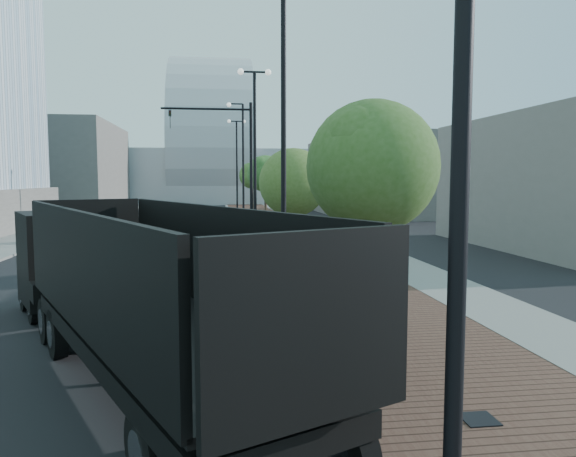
{
  "coord_description": "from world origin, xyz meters",
  "views": [
    {
      "loc": [
        -1.43,
        -6.36,
        3.68
      ],
      "look_at": [
        1.0,
        12.0,
        2.0
      ],
      "focal_mm": 34.06,
      "sensor_mm": 36.0,
      "label": 1
    }
  ],
  "objects": [
    {
      "name": "concrete_strip",
      "position": [
        6.2,
        40.0,
        0.07
      ],
      "size": [
        2.4,
        140.0,
        0.13
      ],
      "primitive_type": "cube",
      "color": "slate",
      "rests_on": "ground"
    },
    {
      "name": "streetlight_3",
      "position": [
        0.49,
        34.0,
        4.34
      ],
      "size": [
        1.44,
        0.56,
        9.21
      ],
      "color": "black",
      "rests_on": "ground"
    },
    {
      "name": "utility_cover_1",
      "position": [
        2.4,
        8.0,
        0.13
      ],
      "size": [
        0.5,
        0.5,
        0.02
      ],
      "primitive_type": "cube",
      "color": "black",
      "rests_on": "sidewalk"
    },
    {
      "name": "tree_2",
      "position": [
        1.65,
        27.02,
        3.99
      ],
      "size": [
        2.31,
        2.25,
        5.14
      ],
      "color": "#382619",
      "rests_on": "ground"
    },
    {
      "name": "convention_center",
      "position": [
        -2.0,
        85.0,
        6.0
      ],
      "size": [
        50.0,
        30.0,
        50.0
      ],
      "color": "#ACB1B6",
      "rests_on": "ground"
    },
    {
      "name": "streetlight_4",
      "position": [
        0.6,
        46.0,
        4.82
      ],
      "size": [
        1.72,
        0.56,
        9.28
      ],
      "color": "black",
      "rests_on": "ground"
    },
    {
      "name": "tree_0",
      "position": [
        1.65,
        4.02,
        3.91
      ],
      "size": [
        2.6,
        2.59,
        5.22
      ],
      "color": "#382619",
      "rests_on": "ground"
    },
    {
      "name": "dark_car_mid",
      "position": [
        -6.48,
        40.52,
        0.7
      ],
      "size": [
        3.57,
        5.45,
        1.39
      ],
      "primitive_type": "imported",
      "rotation": [
        0.0,
        0.0,
        -0.27
      ],
      "color": "black",
      "rests_on": "ground"
    },
    {
      "name": "dark_car_far",
      "position": [
        -2.5,
        35.61,
        0.77
      ],
      "size": [
        4.17,
        5.7,
        1.53
      ],
      "primitive_type": "imported",
      "rotation": [
        0.0,
        0.0,
        -0.43
      ],
      "color": "black",
      "rests_on": "ground"
    },
    {
      "name": "streetlight_1",
      "position": [
        0.49,
        10.0,
        4.34
      ],
      "size": [
        1.44,
        0.56,
        9.21
      ],
      "color": "black",
      "rests_on": "ground"
    },
    {
      "name": "tree_3",
      "position": [
        1.65,
        39.02,
        3.95
      ],
      "size": [
        2.26,
        2.19,
        5.07
      ],
      "color": "#382619",
      "rests_on": "ground"
    },
    {
      "name": "sidewalk",
      "position": [
        3.5,
        40.0,
        0.06
      ],
      "size": [
        7.0,
        140.0,
        0.12
      ],
      "primitive_type": "cube",
      "color": "#4C2D23",
      "rests_on": "ground"
    },
    {
      "name": "curb",
      "position": [
        0.0,
        40.0,
        0.07
      ],
      "size": [
        0.3,
        140.0,
        0.14
      ],
      "primitive_type": "cube",
      "color": "gray",
      "rests_on": "ground"
    },
    {
      "name": "streetlight_0",
      "position": [
        0.6,
        -2.0,
        4.82
      ],
      "size": [
        1.72,
        0.56,
        9.28
      ],
      "color": "black",
      "rests_on": "ground"
    },
    {
      "name": "commercial_block_ne",
      "position": [
        16.0,
        50.0,
        4.0
      ],
      "size": [
        12.0,
        22.0,
        8.0
      ],
      "primitive_type": "cube",
      "color": "#5F5A55",
      "rests_on": "ground"
    },
    {
      "name": "traffic_mast",
      "position": [
        -0.3,
        25.0,
        4.98
      ],
      "size": [
        5.09,
        0.2,
        8.0
      ],
      "color": "black",
      "rests_on": "ground"
    },
    {
      "name": "dump_truck",
      "position": [
        -4.01,
        6.0,
        1.35
      ],
      "size": [
        7.69,
        13.05,
        3.21
      ],
      "rotation": [
        0.0,
        0.0,
        0.44
      ],
      "color": "black",
      "rests_on": "ground"
    },
    {
      "name": "white_sedan",
      "position": [
        -4.5,
        14.59,
        0.73
      ],
      "size": [
        2.72,
        4.69,
        1.46
      ],
      "primitive_type": "imported",
      "rotation": [
        0.0,
        0.0,
        0.28
      ],
      "color": "white",
      "rests_on": "ground"
    },
    {
      "name": "pedestrian",
      "position": [
        5.32,
        21.33,
        0.98
      ],
      "size": [
        0.76,
        0.54,
        1.96
      ],
      "primitive_type": "imported",
      "rotation": [
        0.0,
        0.0,
        3.24
      ],
      "color": "black",
      "rests_on": "ground"
    },
    {
      "name": "west_sidewalk",
      "position": [
        -13.0,
        40.0,
        0.06
      ],
      "size": [
        4.0,
        140.0,
        0.12
      ],
      "primitive_type": "cube",
      "color": "slate",
      "rests_on": "ground"
    },
    {
      "name": "utility_cover_2",
      "position": [
        2.4,
        19.0,
        0.13
      ],
      "size": [
        0.5,
        0.5,
        0.02
      ],
      "primitive_type": "cube",
      "color": "black",
      "rests_on": "sidewalk"
    },
    {
      "name": "commercial_block_nw",
      "position": [
        -20.0,
        60.0,
        5.0
      ],
      "size": [
        14.0,
        20.0,
        10.0
      ],
      "primitive_type": "cube",
      "color": "#66615B",
      "rests_on": "ground"
    },
    {
      "name": "utility_cover_0",
      "position": [
        2.4,
        1.0,
        0.13
      ],
      "size": [
        0.5,
        0.5,
        0.02
      ],
      "primitive_type": "cube",
      "color": "black",
      "rests_on": "sidewalk"
    },
    {
      "name": "tree_1",
      "position": [
        1.65,
        15.02,
        3.53
      ],
      "size": [
        2.71,
        2.71,
        4.9
      ],
      "color": "#382619",
      "rests_on": "ground"
    },
    {
      "name": "streetlight_2",
      "position": [
        0.6,
        22.0,
        4.82
      ],
      "size": [
        1.72,
        0.56,
        9.28
      ],
      "color": "black",
      "rests_on": "ground"
    }
  ]
}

